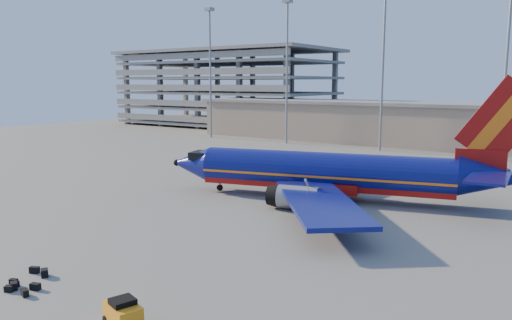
% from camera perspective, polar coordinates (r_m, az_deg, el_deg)
% --- Properties ---
extents(ground, '(220.00, 220.00, 0.00)m').
position_cam_1_polar(ground, '(51.45, 0.88, -5.07)').
color(ground, slate).
rests_on(ground, ground).
extents(terminal_building, '(122.00, 16.00, 8.50)m').
position_cam_1_polar(terminal_building, '(101.47, 24.43, 3.51)').
color(terminal_building, gray).
rests_on(terminal_building, ground).
extents(parking_garage, '(62.00, 32.00, 21.40)m').
position_cam_1_polar(parking_garage, '(146.31, -3.32, 8.58)').
color(parking_garage, slate).
rests_on(parking_garage, ground).
extents(light_mast_row, '(101.60, 1.60, 28.65)m').
position_cam_1_polar(light_mast_row, '(90.62, 20.41, 11.58)').
color(light_mast_row, gray).
rests_on(light_mast_row, ground).
extents(aircraft_main, '(37.92, 35.98, 13.12)m').
position_cam_1_polar(aircraft_main, '(53.65, 8.73, -1.53)').
color(aircraft_main, navy).
rests_on(aircraft_main, ground).
extents(baggage_tug, '(2.52, 1.94, 1.60)m').
position_cam_1_polar(baggage_tug, '(27.24, -14.95, -16.54)').
color(baggage_tug, orange).
rests_on(baggage_tug, ground).
extents(luggage_pile, '(3.53, 3.18, 0.50)m').
position_cam_1_polar(luggage_pile, '(34.67, -24.80, -12.53)').
color(luggage_pile, black).
rests_on(luggage_pile, ground).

